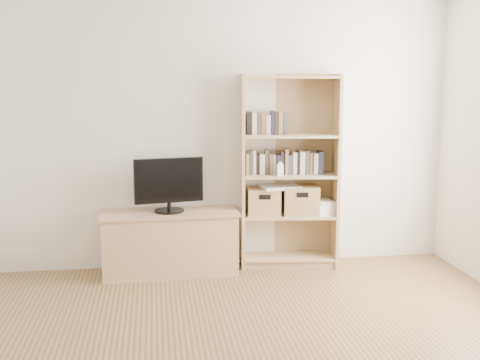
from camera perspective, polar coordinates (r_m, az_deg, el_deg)
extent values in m
cube|color=silver|center=(5.76, -2.01, 4.56)|extent=(4.50, 0.02, 2.60)
cube|color=tan|center=(5.68, -6.67, -6.02)|extent=(1.25, 0.51, 0.56)
cube|color=tan|center=(5.75, 4.73, 0.77)|extent=(0.95, 0.42, 1.85)
cube|color=black|center=(5.56, -6.78, -0.47)|extent=(0.64, 0.16, 0.50)
cube|color=olive|center=(5.76, 4.72, 1.77)|extent=(0.90, 0.25, 0.24)
cube|color=olive|center=(5.70, 2.70, 5.45)|extent=(0.42, 0.19, 0.22)
cube|color=white|center=(5.63, 3.82, 0.95)|extent=(0.06, 0.04, 0.11)
cube|color=olive|center=(5.77, 2.26, -2.04)|extent=(0.33, 0.28, 0.25)
cube|color=olive|center=(5.81, 5.80, -1.90)|extent=(0.37, 0.32, 0.27)
cube|color=silver|center=(5.75, 3.85, -0.66)|extent=(0.39, 0.29, 0.03)
cube|color=silver|center=(5.86, 7.79, -2.64)|extent=(0.20, 0.27, 0.12)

